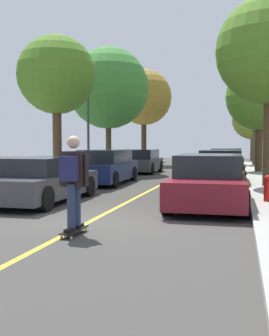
{
  "coord_description": "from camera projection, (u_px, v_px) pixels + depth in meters",
  "views": [
    {
      "loc": [
        3.11,
        -8.41,
        1.68
      ],
      "look_at": [
        0.05,
        3.52,
        0.94
      ],
      "focal_mm": 44.14,
      "sensor_mm": 36.0,
      "label": 1
    }
  ],
  "objects": [
    {
      "name": "ground",
      "position": [
        92.0,
        220.0,
        9.0
      ],
      "size": [
        80.0,
        80.0,
        0.0
      ],
      "primitive_type": "plane",
      "color": "#3D3A38"
    },
    {
      "name": "center_line",
      "position": [
        137.0,
        197.0,
        12.87
      ],
      "size": [
        0.12,
        39.2,
        0.01
      ],
      "primitive_type": "cube",
      "color": "gold",
      "rests_on": "ground"
    },
    {
      "name": "parked_car_left_nearest",
      "position": [
        44.0,
        180.0,
        11.8
      ],
      "size": [
        1.83,
        4.46,
        1.29
      ],
      "color": "#38383D",
      "rests_on": "ground"
    },
    {
      "name": "parked_car_left_near",
      "position": [
        106.0,
        167.0,
        17.23
      ],
      "size": [
        1.94,
        4.65,
        1.42
      ],
      "color": "navy",
      "rests_on": "ground"
    },
    {
      "name": "parked_car_left_far",
      "position": [
        142.0,
        161.0,
        23.55
      ],
      "size": [
        1.87,
        4.08,
        1.34
      ],
      "color": "#38383D",
      "rests_on": "ground"
    },
    {
      "name": "parked_car_right_nearest",
      "position": [
        209.0,
        182.0,
        10.93
      ],
      "size": [
        2.03,
        4.58,
        1.38
      ],
      "color": "maroon",
      "rests_on": "ground"
    },
    {
      "name": "parked_car_right_near",
      "position": [
        221.0,
        168.0,
        17.05
      ],
      "size": [
        2.0,
        4.52,
        1.41
      ],
      "color": "black",
      "rests_on": "ground"
    },
    {
      "name": "parked_car_right_far",
      "position": [
        225.0,
        162.0,
        22.44
      ],
      "size": [
        1.91,
        4.28,
        1.4
      ],
      "color": "#38383D",
      "rests_on": "ground"
    },
    {
      "name": "parked_car_right_farthest",
      "position": [
        229.0,
        158.0,
        28.73
      ],
      "size": [
        2.09,
        4.51,
        1.34
      ],
      "color": "white",
      "rests_on": "ground"
    },
    {
      "name": "street_tree_left_nearest",
      "position": [
        56.0,
        76.0,
        16.55
      ],
      "size": [
        3.14,
        3.14,
        5.86
      ],
      "color": "#4C3823",
      "rests_on": "sidewalk_left"
    },
    {
      "name": "street_tree_left_near",
      "position": [
        108.0,
        88.0,
        23.01
      ],
      "size": [
        4.52,
        4.52,
        6.88
      ],
      "color": "#4C3823",
      "rests_on": "sidewalk_left"
    },
    {
      "name": "street_tree_left_far",
      "position": [
        144.0,
        98.0,
        31.46
      ],
      "size": [
        4.24,
        4.24,
        7.18
      ],
      "color": "#3D2D1E",
      "rests_on": "sidewalk_left"
    },
    {
      "name": "street_tree_right_near",
      "position": [
        260.0,
        97.0,
        22.6
      ],
      "size": [
        3.69,
        3.69,
        5.95
      ],
      "color": "#4C3823",
      "rests_on": "sidewalk_right"
    },
    {
      "name": "street_tree_right_far",
      "position": [
        255.0,
        97.0,
        29.76
      ],
      "size": [
        4.02,
        4.02,
        6.94
      ],
      "color": "brown",
      "rests_on": "sidewalk_right"
    },
    {
      "name": "street_tree_right_farthest",
      "position": [
        252.0,
        119.0,
        36.35
      ],
      "size": [
        3.55,
        3.55,
        5.45
      ],
      "color": "brown",
      "rests_on": "sidewalk_right"
    },
    {
      "name": "fire_hydrant",
      "position": [
        268.0,
        188.0,
        10.95
      ],
      "size": [
        0.2,
        0.2,
        0.7
      ],
      "color": "#B2140F",
      "rests_on": "sidewalk_right"
    },
    {
      "name": "streetlamp",
      "position": [
        88.0,
        114.0,
        20.0
      ],
      "size": [
        0.36,
        0.24,
        5.1
      ],
      "color": "#38383D",
      "rests_on": "sidewalk_left"
    },
    {
      "name": "skateboard",
      "position": [
        74.0,
        230.0,
        7.55
      ],
      "size": [
        0.24,
        0.84,
        0.1
      ],
      "color": "black",
      "rests_on": "ground"
    },
    {
      "name": "skateboarder",
      "position": [
        73.0,
        177.0,
        7.46
      ],
      "size": [
        0.58,
        0.7,
        1.71
      ],
      "color": "black",
      "rests_on": "skateboard"
    }
  ]
}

